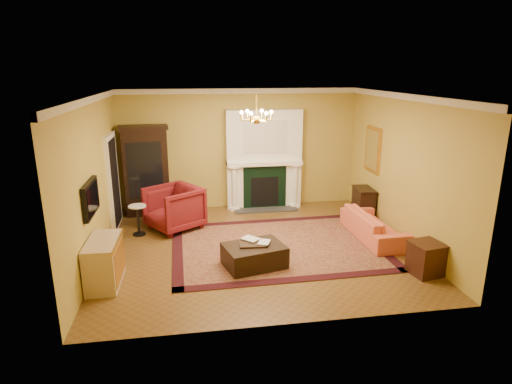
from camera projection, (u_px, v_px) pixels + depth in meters
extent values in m
cube|color=brown|center=(257.00, 247.00, 8.63)|extent=(6.00, 5.50, 0.02)
cube|color=silver|center=(257.00, 94.00, 7.79)|extent=(6.00, 5.50, 0.02)
cube|color=gold|center=(239.00, 149.00, 10.83)|extent=(6.00, 0.02, 3.00)
cube|color=gold|center=(290.00, 224.00, 5.59)|extent=(6.00, 0.02, 3.00)
cube|color=gold|center=(93.00, 181.00, 7.76)|extent=(0.02, 5.50, 3.00)
cube|color=gold|center=(403.00, 169.00, 8.66)|extent=(0.02, 5.50, 3.00)
cube|color=white|center=(264.00, 159.00, 10.83)|extent=(1.90, 0.32, 2.50)
cube|color=silver|center=(265.00, 137.00, 10.50)|extent=(1.10, 0.01, 0.80)
cube|color=black|center=(265.00, 188.00, 10.86)|extent=(1.10, 0.02, 1.10)
cube|color=black|center=(265.00, 192.00, 10.89)|extent=(0.70, 0.02, 0.75)
cube|color=#333333|center=(266.00, 209.00, 10.90)|extent=(1.60, 0.50, 0.04)
cube|color=white|center=(264.00, 163.00, 10.79)|extent=(1.90, 0.44, 0.10)
cylinder|color=white|center=(234.00, 188.00, 10.72)|extent=(0.14, 0.14, 1.18)
cylinder|color=white|center=(295.00, 185.00, 10.96)|extent=(0.14, 0.14, 1.18)
cube|color=silver|center=(239.00, 91.00, 10.38)|extent=(6.00, 0.08, 0.12)
cube|color=silver|center=(87.00, 100.00, 7.37)|extent=(0.08, 5.50, 0.12)
cube|color=silver|center=(408.00, 97.00, 8.26)|extent=(0.08, 5.50, 0.12)
cube|color=white|center=(113.00, 181.00, 9.50)|extent=(0.08, 1.05, 2.10)
cube|color=black|center=(115.00, 183.00, 9.52)|extent=(0.02, 0.85, 1.95)
cube|color=black|center=(90.00, 198.00, 7.24)|extent=(0.08, 0.95, 0.58)
cube|color=black|center=(93.00, 198.00, 7.25)|extent=(0.01, 0.85, 0.48)
cube|color=gold|center=(373.00, 150.00, 9.95)|extent=(0.05, 0.76, 1.05)
cube|color=white|center=(372.00, 150.00, 9.94)|extent=(0.01, 0.62, 0.90)
cylinder|color=gold|center=(257.00, 106.00, 7.85)|extent=(0.03, 0.03, 0.40)
sphere|color=gold|center=(257.00, 120.00, 7.92)|extent=(0.16, 0.16, 0.16)
sphere|color=#FFE5B2|center=(271.00, 112.00, 7.92)|extent=(0.07, 0.07, 0.07)
sphere|color=#FFE5B2|center=(262.00, 111.00, 8.13)|extent=(0.07, 0.07, 0.07)
sphere|color=#FFE5B2|center=(247.00, 111.00, 8.09)|extent=(0.07, 0.07, 0.07)
sphere|color=#FFE5B2|center=(242.00, 112.00, 7.84)|extent=(0.07, 0.07, 0.07)
sphere|color=#FFE5B2|center=(251.00, 114.00, 7.63)|extent=(0.07, 0.07, 0.07)
sphere|color=#FFE5B2|center=(266.00, 113.00, 7.67)|extent=(0.07, 0.07, 0.07)
cube|color=#430F0E|center=(277.00, 246.00, 8.66)|extent=(4.25, 3.23, 0.02)
cube|color=black|center=(146.00, 172.00, 10.35)|extent=(1.09, 0.59, 2.08)
imported|color=maroon|center=(174.00, 206.00, 9.47)|extent=(1.39, 1.40, 1.07)
cylinder|color=black|center=(139.00, 234.00, 9.25)|extent=(0.26, 0.26, 0.04)
cylinder|color=black|center=(138.00, 220.00, 9.16)|extent=(0.06, 0.06, 0.60)
cylinder|color=white|center=(137.00, 206.00, 9.07)|extent=(0.37, 0.37, 0.03)
cube|color=tan|center=(104.00, 262.00, 7.07)|extent=(0.50, 1.04, 0.77)
imported|color=#E06347|center=(374.00, 221.00, 8.99)|extent=(0.62, 1.94, 0.75)
cube|color=#35190E|center=(426.00, 259.00, 7.42)|extent=(0.56, 0.56, 0.56)
cube|color=black|center=(363.00, 204.00, 10.17)|extent=(0.42, 0.68, 0.72)
cube|color=black|center=(254.00, 255.00, 7.73)|extent=(1.20, 1.00, 0.39)
cube|color=black|center=(252.00, 244.00, 7.71)|extent=(0.49, 0.39, 0.03)
imported|color=gray|center=(247.00, 234.00, 7.72)|extent=(0.19, 0.18, 0.31)
imported|color=gray|center=(259.00, 235.00, 7.70)|extent=(0.19, 0.09, 0.27)
cylinder|color=tan|center=(234.00, 160.00, 10.65)|extent=(0.12, 0.12, 0.09)
cone|color=black|center=(234.00, 151.00, 10.59)|extent=(0.17, 0.17, 0.36)
cylinder|color=tan|center=(289.00, 158.00, 10.86)|extent=(0.11, 0.11, 0.09)
cone|color=black|center=(289.00, 150.00, 10.80)|extent=(0.16, 0.16, 0.35)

